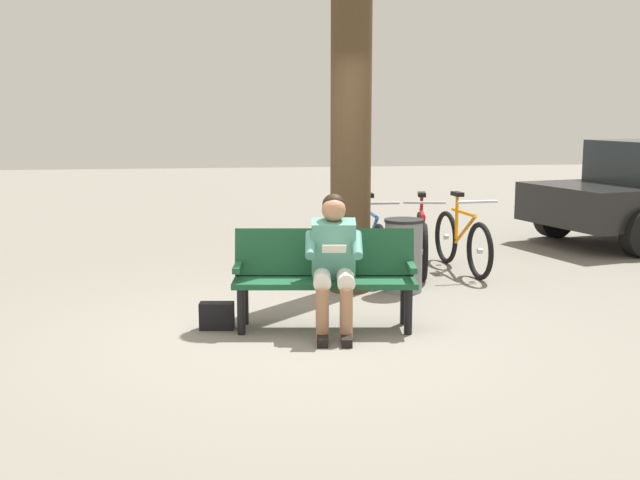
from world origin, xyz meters
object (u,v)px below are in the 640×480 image
person_reading (334,257)px  bicycle_red (422,242)px  bicycle_green (371,243)px  litter_bin (403,255)px  handbag (217,316)px  bicycle_purple (462,241)px  bench (325,271)px  tree_trunk (351,99)px

person_reading → bicycle_red: (-1.44, -2.44, -0.31)m
bicycle_red → bicycle_green: 0.61m
person_reading → bicycle_green: 2.61m
litter_bin → bicycle_green: size_ratio=0.46×
litter_bin → bicycle_red: bearing=-114.9°
handbag → bicycle_red: 3.31m
person_reading → bicycle_purple: person_reading is taller
bicycle_red → bicycle_green: bearing=-79.6°
bench → person_reading: 0.24m
litter_bin → bicycle_green: (0.14, -1.02, -0.03)m
bench → bicycle_green: (-0.88, -2.28, -0.15)m
litter_bin → person_reading: bearing=56.0°
tree_trunk → bicycle_green: (-0.41, -0.88, -1.67)m
person_reading → bicycle_red: person_reading is taller
person_reading → litter_bin: (-0.97, -1.44, -0.27)m
handbag → litter_bin: (-1.98, -1.22, 0.27)m
person_reading → litter_bin: 1.76m
person_reading → handbag: (1.01, -0.22, -0.54)m
bench → handbag: bearing=4.8°
handbag → bicycle_green: size_ratio=0.18×
bicycle_purple → person_reading: bearing=-43.7°
person_reading → litter_bin: person_reading is taller
bench → bicycle_red: bearing=-115.8°
bench → person_reading: person_reading is taller
person_reading → handbag: bearing=-4.6°
handbag → person_reading: bearing=167.8°
tree_trunk → bicycle_purple: (-1.51, -0.86, -1.67)m
bench → litter_bin: bench is taller
handbag → bicycle_purple: 3.69m
bicycle_green → bicycle_purple: bearing=89.5°
handbag → litter_bin: litter_bin is taller
bicycle_green → person_reading: bearing=-17.7°
bicycle_red → tree_trunk: bearing=-37.6°
person_reading → bicycle_green: (-0.83, -2.46, -0.31)m
bicycle_purple → litter_bin: bearing=-49.3°
bicycle_red → handbag: bearing=-35.8°
person_reading → bicycle_red: 2.85m
person_reading → handbag: person_reading is taller
litter_bin → bench: bearing=51.0°
bench → person_reading: size_ratio=1.37×
bicycle_purple → bicycle_green: bearing=-96.6°
bench → handbag: 1.03m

